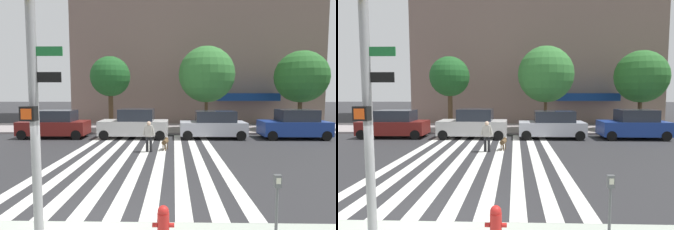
% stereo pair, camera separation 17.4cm
% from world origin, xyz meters
% --- Properties ---
extents(ground_plane, '(160.00, 160.00, 0.00)m').
position_xyz_m(ground_plane, '(0.00, 7.02, 0.00)').
color(ground_plane, '#2B2B2D').
extents(sidewalk_far, '(80.00, 6.00, 0.15)m').
position_xyz_m(sidewalk_far, '(0.00, 17.04, 0.07)').
color(sidewalk_far, gray).
rests_on(sidewalk_far, ground_plane).
extents(crosswalk_stripes, '(7.65, 13.44, 0.01)m').
position_xyz_m(crosswalk_stripes, '(0.44, 7.02, 0.00)').
color(crosswalk_stripes, silver).
rests_on(crosswalk_stripes, ground_plane).
extents(traffic_light_pole, '(0.74, 0.46, 5.80)m').
position_xyz_m(traffic_light_pole, '(-0.78, -0.81, 3.52)').
color(traffic_light_pole, gray).
rests_on(traffic_light_pole, sidewalk_near).
extents(fire_hydrant, '(0.44, 0.32, 0.76)m').
position_xyz_m(fire_hydrant, '(1.77, -0.84, 0.52)').
color(fire_hydrant, red).
rests_on(fire_hydrant, sidewalk_near).
extents(parking_meter_curbside, '(0.14, 0.11, 1.36)m').
position_xyz_m(parking_meter_curbside, '(4.06, -0.70, 1.03)').
color(parking_meter_curbside, '#515456').
rests_on(parking_meter_curbside, sidewalk_near).
extents(parked_car_near_curb, '(4.63, 2.03, 1.93)m').
position_xyz_m(parked_car_near_curb, '(-6.32, 12.49, 0.93)').
color(parked_car_near_curb, maroon).
rests_on(parked_car_near_curb, ground_plane).
extents(parked_car_behind_first, '(4.73, 2.11, 2.03)m').
position_xyz_m(parked_car_behind_first, '(-0.72, 12.49, 0.95)').
color(parked_car_behind_first, '#BDBBBA').
rests_on(parked_car_behind_first, ground_plane).
extents(parked_car_third_in_line, '(4.49, 2.01, 1.89)m').
position_xyz_m(parked_car_third_in_line, '(4.72, 12.49, 0.93)').
color(parked_car_third_in_line, '#B3B6C2').
rests_on(parked_car_third_in_line, ground_plane).
extents(parked_car_fourth_in_line, '(4.47, 2.04, 2.00)m').
position_xyz_m(parked_car_fourth_in_line, '(10.26, 12.49, 0.96)').
color(parked_car_fourth_in_line, navy).
rests_on(parked_car_fourth_in_line, ground_plane).
extents(street_tree_nearest, '(3.18, 3.18, 5.89)m').
position_xyz_m(street_tree_nearest, '(-3.07, 15.52, 4.41)').
color(street_tree_nearest, '#4C3823').
rests_on(street_tree_nearest, sidewalk_far).
extents(street_tree_middle, '(4.42, 4.42, 6.65)m').
position_xyz_m(street_tree_middle, '(4.58, 15.50, 4.59)').
color(street_tree_middle, '#4C3823').
rests_on(street_tree_middle, sidewalk_far).
extents(street_tree_further, '(4.13, 4.13, 6.34)m').
position_xyz_m(street_tree_further, '(12.16, 15.84, 4.41)').
color(street_tree_further, '#4C3823').
rests_on(street_tree_further, sidewalk_far).
extents(pedestrian_dog_walker, '(0.71, 0.31, 1.64)m').
position_xyz_m(pedestrian_dog_walker, '(0.66, 8.12, 0.93)').
color(pedestrian_dog_walker, black).
rests_on(pedestrian_dog_walker, ground_plane).
extents(dog_on_leash, '(0.38, 0.98, 0.65)m').
position_xyz_m(dog_on_leash, '(1.52, 8.66, 0.44)').
color(dog_on_leash, brown).
rests_on(dog_on_leash, ground_plane).
extents(pedestrian_bystander, '(0.69, 0.36, 1.64)m').
position_xyz_m(pedestrian_bystander, '(11.78, 14.99, 1.08)').
color(pedestrian_bystander, black).
rests_on(pedestrian_bystander, sidewalk_far).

